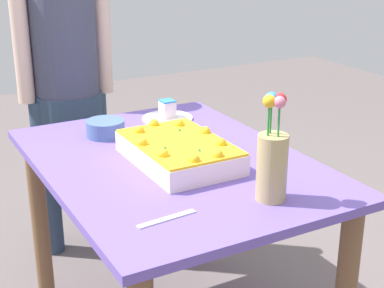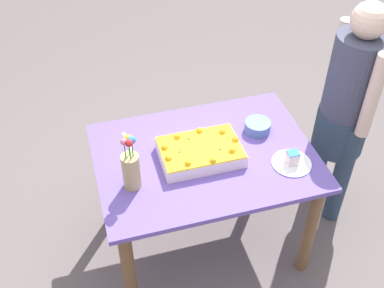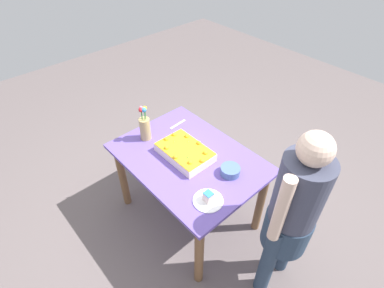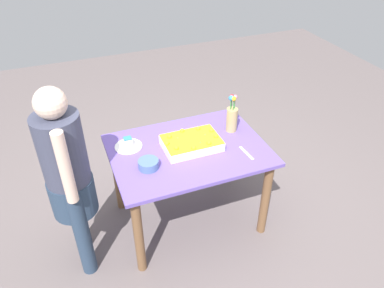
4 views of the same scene
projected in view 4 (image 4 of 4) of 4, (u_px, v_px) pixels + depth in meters
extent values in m
plane|color=#635858|center=(189.00, 217.00, 3.33)|extent=(8.00, 8.00, 0.00)
cube|color=#654EA9|center=(188.00, 150.00, 2.90)|extent=(1.20, 0.87, 0.03)
cylinder|color=brown|center=(226.00, 150.00, 3.55)|extent=(0.07, 0.07, 0.73)
cylinder|color=brown|center=(117.00, 176.00, 3.24)|extent=(0.07, 0.07, 0.73)
cylinder|color=brown|center=(265.00, 199.00, 3.00)|extent=(0.07, 0.07, 0.73)
cylinder|color=brown|center=(139.00, 236.00, 2.69)|extent=(0.07, 0.07, 0.73)
cube|color=white|center=(192.00, 143.00, 2.89)|extent=(0.44, 0.29, 0.07)
cube|color=gold|center=(192.00, 139.00, 2.86)|extent=(0.43, 0.29, 0.01)
sphere|color=gold|center=(167.00, 144.00, 2.80)|extent=(0.04, 0.04, 0.04)
sphere|color=gold|center=(176.00, 148.00, 2.75)|extent=(0.04, 0.04, 0.04)
sphere|color=gold|center=(193.00, 148.00, 2.75)|extent=(0.04, 0.04, 0.04)
sphere|color=gold|center=(209.00, 143.00, 2.81)|extent=(0.04, 0.04, 0.04)
sphere|color=gold|center=(216.00, 136.00, 2.88)|extent=(0.04, 0.04, 0.04)
sphere|color=gold|center=(211.00, 131.00, 2.95)|extent=(0.04, 0.04, 0.04)
sphere|color=gold|center=(198.00, 129.00, 2.97)|extent=(0.04, 0.04, 0.04)
sphere|color=gold|center=(182.00, 131.00, 2.94)|extent=(0.04, 0.04, 0.04)
sphere|color=gold|center=(169.00, 137.00, 2.87)|extent=(0.04, 0.04, 0.04)
cone|color=#2D8438|center=(201.00, 143.00, 2.82)|extent=(0.02, 0.02, 0.02)
cone|color=#2D8438|center=(205.00, 134.00, 2.90)|extent=(0.02, 0.02, 0.02)
cone|color=#2D8438|center=(178.00, 138.00, 2.87)|extent=(0.02, 0.02, 0.02)
cylinder|color=white|center=(128.00, 146.00, 2.91)|extent=(0.21, 0.21, 0.01)
cube|color=silver|center=(128.00, 142.00, 2.88)|extent=(0.06, 0.06, 0.07)
cube|color=#307AC0|center=(127.00, 138.00, 2.86)|extent=(0.06, 0.06, 0.01)
cube|color=silver|center=(246.00, 153.00, 2.84)|extent=(0.03, 0.18, 0.00)
cylinder|color=tan|center=(232.00, 120.00, 3.04)|extent=(0.09, 0.09, 0.20)
cylinder|color=#2D8438|center=(231.00, 104.00, 2.95)|extent=(0.01, 0.01, 0.10)
sphere|color=#307FC7|center=(231.00, 98.00, 2.92)|extent=(0.04, 0.04, 0.04)
cylinder|color=#2D8438|center=(233.00, 104.00, 2.94)|extent=(0.01, 0.01, 0.10)
sphere|color=gold|center=(234.00, 99.00, 2.91)|extent=(0.04, 0.04, 0.04)
cylinder|color=#2D8438|center=(235.00, 103.00, 2.96)|extent=(0.01, 0.01, 0.10)
sphere|color=#DA718B|center=(235.00, 97.00, 2.93)|extent=(0.03, 0.03, 0.03)
cylinder|color=#2D8438|center=(231.00, 102.00, 2.97)|extent=(0.01, 0.01, 0.10)
sphere|color=red|center=(232.00, 97.00, 2.94)|extent=(0.04, 0.04, 0.04)
cylinder|color=#4C6997|center=(148.00, 164.00, 2.68)|extent=(0.15, 0.15, 0.06)
cylinder|color=#283A50|center=(82.00, 234.00, 2.67)|extent=(0.11, 0.11, 0.78)
cylinder|color=#283A50|center=(77.00, 210.00, 2.86)|extent=(0.11, 0.11, 0.78)
cylinder|color=#283A50|center=(73.00, 195.00, 2.61)|extent=(0.31, 0.32, 0.28)
cylinder|color=#3B3E52|center=(62.00, 151.00, 2.39)|extent=(0.30, 0.30, 0.52)
sphere|color=beige|center=(50.00, 103.00, 2.19)|extent=(0.20, 0.20, 0.20)
cylinder|color=beige|center=(65.00, 168.00, 2.25)|extent=(0.08, 0.08, 0.52)
cylinder|color=beige|center=(59.00, 136.00, 2.53)|extent=(0.08, 0.08, 0.52)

